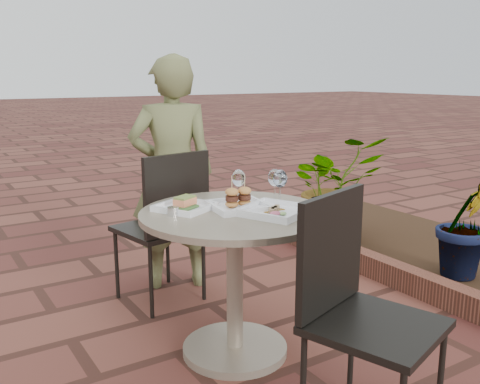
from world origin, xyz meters
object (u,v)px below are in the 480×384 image
cafe_table (235,261)px  plate_tuna (274,210)px  diner (172,174)px  plate_sliders (238,203)px  plate_salmon (185,206)px  chair_near (354,295)px  chair_far (167,216)px

cafe_table → plate_tuna: size_ratio=2.41×
diner → plate_sliders: (-0.10, -0.95, 0.02)m
cafe_table → plate_tuna: (0.13, -0.14, 0.26)m
plate_sliders → plate_salmon: bearing=150.1°
diner → plate_salmon: 0.88m
chair_near → plate_tuna: bearing=67.3°
chair_far → plate_tuna: size_ratio=2.49×
chair_far → plate_tuna: bearing=90.2°
diner → plate_tuna: (-0.00, -1.11, 0.01)m
chair_near → plate_tuna: 0.61m
chair_near → plate_sliders: chair_near is taller
plate_salmon → plate_tuna: (0.31, -0.29, -0.00)m
chair_near → plate_sliders: bearing=75.4°
diner → plate_tuna: size_ratio=3.98×
chair_near → plate_sliders: 0.78m
cafe_table → plate_tuna: 0.33m
cafe_table → plate_salmon: bearing=139.9°
diner → plate_tuna: diner is taller
chair_near → diner: (0.05, 1.69, 0.19)m
cafe_table → chair_far: (-0.03, 0.71, 0.07)m
plate_sliders → plate_tuna: plate_sliders is taller
chair_far → diner: size_ratio=0.63×
diner → chair_near: bearing=108.6°
chair_far → plate_sliders: size_ratio=3.22×
diner → plate_salmon: diner is taller
plate_sliders → chair_near: bearing=-86.2°
cafe_table → plate_sliders: 0.28m
cafe_table → plate_salmon: size_ratio=2.83×
chair_near → plate_salmon: chair_near is taller
diner → plate_tuna: bearing=110.0°
cafe_table → diner: diner is taller
chair_far → plate_sliders: 0.72m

